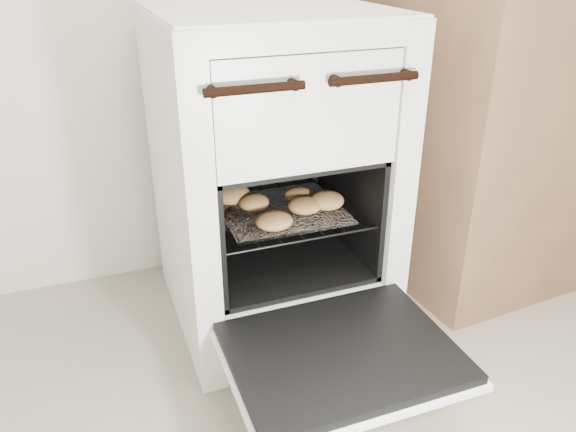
# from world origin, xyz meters

# --- Properties ---
(stove) EXTENTS (0.59, 0.66, 0.91)m
(stove) POSITION_xyz_m (-0.18, 1.17, 0.44)
(stove) COLOR silver
(stove) RESTS_ON ground
(oven_door) EXTENTS (0.53, 0.41, 0.04)m
(oven_door) POSITION_xyz_m (-0.18, 0.67, 0.20)
(oven_door) COLOR black
(oven_door) RESTS_ON stove
(oven_rack) EXTENTS (0.43, 0.41, 0.01)m
(oven_rack) POSITION_xyz_m (-0.18, 1.10, 0.38)
(oven_rack) COLOR black
(oven_rack) RESTS_ON stove
(foil_sheet) EXTENTS (0.34, 0.30, 0.01)m
(foil_sheet) POSITION_xyz_m (-0.18, 1.09, 0.39)
(foil_sheet) COLOR silver
(foil_sheet) RESTS_ON oven_rack
(baked_rolls) EXTENTS (0.38, 0.33, 0.05)m
(baked_rolls) POSITION_xyz_m (-0.19, 1.09, 0.41)
(baked_rolls) COLOR tan
(baked_rolls) RESTS_ON foil_sheet
(counter) EXTENTS (1.01, 0.72, 0.97)m
(counter) POSITION_xyz_m (0.74, 1.22, 0.48)
(counter) COLOR brown
(counter) RESTS_ON ground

